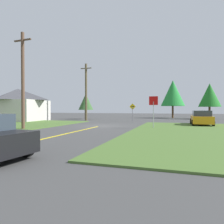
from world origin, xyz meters
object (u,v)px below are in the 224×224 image
at_px(oak_tree_left, 86,102).
at_px(direction_sign, 133,110).
at_px(stop_sign, 153,106).
at_px(pine_tree_center, 173,93).
at_px(oak_tree_right, 210,95).
at_px(utility_pole_near, 23,80).
at_px(barn, 18,105).
at_px(utility_pole_mid, 86,92).
at_px(car_on_crossroad, 201,118).

bearing_deg(oak_tree_left, direction_sign, -22.47).
relative_size(stop_sign, direction_sign, 1.14).
xyz_separation_m(pine_tree_center, oak_tree_right, (6.19, -2.22, -0.65)).
relative_size(direction_sign, oak_tree_left, 0.58).
height_order(utility_pole_near, direction_sign, utility_pole_near).
xyz_separation_m(pine_tree_center, barn, (-22.15, -16.36, -2.46)).
bearing_deg(oak_tree_right, utility_pole_mid, -151.15).
height_order(car_on_crossroad, oak_tree_left, oak_tree_left).
bearing_deg(utility_pole_near, direction_sign, 64.13).
distance_m(utility_pole_near, utility_pole_mid, 13.87).
bearing_deg(oak_tree_right, stop_sign, -111.03).
height_order(utility_pole_near, barn, utility_pole_near).
bearing_deg(car_on_crossroad, oak_tree_left, 65.89).
distance_m(direction_sign, oak_tree_right, 15.68).
bearing_deg(utility_pole_near, barn, 134.50).
distance_m(utility_pole_mid, barn, 10.42).
height_order(stop_sign, oak_tree_right, oak_tree_right).
distance_m(car_on_crossroad, pine_tree_center, 17.76).
relative_size(utility_pole_near, barn, 1.07).
distance_m(car_on_crossroad, utility_pole_near, 18.43).
relative_size(utility_pole_mid, pine_tree_center, 1.18).
distance_m(utility_pole_mid, oak_tree_right, 21.52).
height_order(utility_pole_near, oak_tree_right, utility_pole_near).
xyz_separation_m(car_on_crossroad, barn, (-25.34, 0.64, 1.60)).
xyz_separation_m(utility_pole_mid, oak_tree_right, (18.85, 10.38, -0.24)).
height_order(stop_sign, direction_sign, stop_sign).
distance_m(pine_tree_center, barn, 27.65).
bearing_deg(utility_pole_mid, oak_tree_left, 115.66).
relative_size(utility_pole_mid, oak_tree_left, 1.95).
bearing_deg(oak_tree_right, pine_tree_center, 160.26).
bearing_deg(oak_tree_left, pine_tree_center, 30.75).
xyz_separation_m(stop_sign, pine_tree_center, (1.46, 22.12, 2.77)).
relative_size(car_on_crossroad, utility_pole_near, 0.54).
bearing_deg(pine_tree_center, oak_tree_right, -19.74).
bearing_deg(barn, oak_tree_left, 45.38).
bearing_deg(utility_pole_near, oak_tree_right, 52.79).
bearing_deg(stop_sign, utility_pole_near, 23.04).
bearing_deg(utility_pole_mid, pine_tree_center, 44.89).
xyz_separation_m(direction_sign, oak_tree_right, (11.61, 10.21, 2.61)).
relative_size(direction_sign, pine_tree_center, 0.35).
bearing_deg(barn, car_on_crossroad, -1.44).
relative_size(oak_tree_left, barn, 0.57).
bearing_deg(oak_tree_right, direction_sign, -138.65).
distance_m(direction_sign, barn, 17.21).
bearing_deg(utility_pole_mid, stop_sign, -40.37).
height_order(car_on_crossroad, utility_pole_mid, utility_pole_mid).
distance_m(car_on_crossroad, barn, 25.40).
bearing_deg(car_on_crossroad, stop_sign, 138.89).
height_order(oak_tree_right, barn, oak_tree_right).
bearing_deg(stop_sign, pine_tree_center, -92.72).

